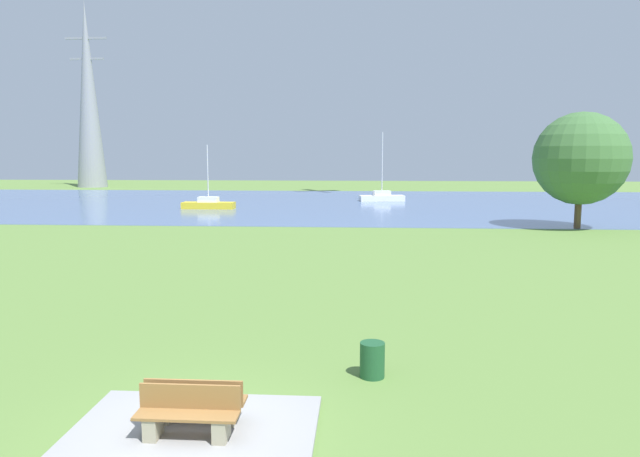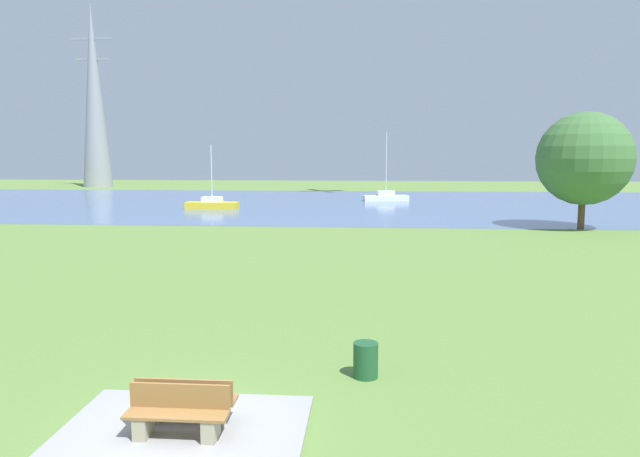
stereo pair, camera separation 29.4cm
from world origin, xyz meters
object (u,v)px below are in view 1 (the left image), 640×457
at_px(bench_facing_water, 196,404).
at_px(bench_facing_inland, 188,417).
at_px(sailboat_yellow, 208,204).
at_px(electricity_pylon, 88,95).
at_px(litter_bin, 372,360).
at_px(sailboat_white, 382,197).
at_px(tree_east_near, 581,159).

height_order(bench_facing_water, bench_facing_inland, same).
bearing_deg(sailboat_yellow, electricity_pylon, 128.23).
bearing_deg(sailboat_yellow, litter_bin, -70.38).
height_order(bench_facing_inland, sailboat_white, sailboat_white).
distance_m(bench_facing_inland, tree_east_near, 35.60).
xyz_separation_m(litter_bin, sailboat_white, (2.08, 50.08, 0.07)).
height_order(sailboat_white, electricity_pylon, electricity_pylon).
xyz_separation_m(litter_bin, tree_east_near, (14.40, 27.39, 4.32)).
bearing_deg(litter_bin, tree_east_near, 62.26).
bearing_deg(sailboat_yellow, sailboat_white, 31.69).
height_order(bench_facing_water, litter_bin, bench_facing_water).
height_order(litter_bin, electricity_pylon, electricity_pylon).
bearing_deg(litter_bin, bench_facing_water, -140.43).
distance_m(sailboat_yellow, sailboat_white, 19.20).
height_order(bench_facing_inland, tree_east_near, tree_east_near).
distance_m(bench_facing_inland, sailboat_white, 53.58).
relative_size(bench_facing_water, sailboat_white, 0.24).
relative_size(bench_facing_water, bench_facing_inland, 1.00).
xyz_separation_m(sailboat_white, electricity_pylon, (-43.67, 24.61, 13.50)).
distance_m(bench_facing_water, litter_bin, 4.23).
xyz_separation_m(sailboat_white, tree_east_near, (12.32, -22.70, 4.25)).
height_order(bench_facing_water, sailboat_yellow, sailboat_yellow).
distance_m(bench_facing_inland, litter_bin, 4.59).
relative_size(litter_bin, electricity_pylon, 0.03).
relative_size(sailboat_white, electricity_pylon, 0.26).
relative_size(bench_facing_inland, electricity_pylon, 0.06).
height_order(litter_bin, sailboat_white, sailboat_white).
relative_size(bench_facing_inland, tree_east_near, 0.23).
bearing_deg(bench_facing_inland, bench_facing_water, 90.00).
xyz_separation_m(sailboat_yellow, tree_east_near, (28.65, -12.61, 4.27)).
bearing_deg(tree_east_near, sailboat_yellow, 156.24).
height_order(bench_facing_water, sailboat_white, sailboat_white).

